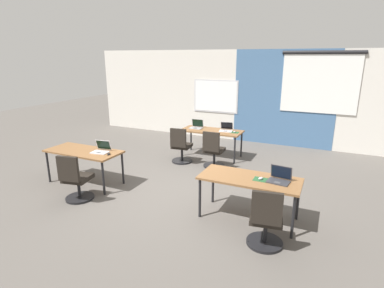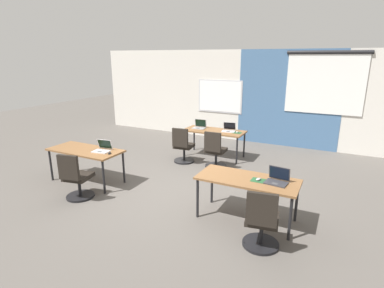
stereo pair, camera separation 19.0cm
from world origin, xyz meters
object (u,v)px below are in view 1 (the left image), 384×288
(chair_near_left_inner, at_px, (76,182))
(mouse_far_right, at_px, (235,132))
(desk_near_left, at_px, (84,153))
(chair_far_right, at_px, (213,153))
(mouse_near_left_inner, at_px, (109,154))
(desk_near_right, at_px, (250,181))
(mouse_near_right_end, at_px, (261,178))
(chair_near_right_end, at_px, (266,223))
(laptop_near_right_end, at_px, (279,178))
(laptop_far_left, at_px, (197,126))
(laptop_near_left_inner, at_px, (101,150))
(laptop_far_right, at_px, (226,129))
(desk_far_center, at_px, (212,132))
(chair_far_left, at_px, (181,148))

(chair_near_left_inner, bearing_deg, mouse_far_right, -130.36)
(desk_near_left, xyz_separation_m, chair_far_right, (2.11, 2.01, -0.28))
(mouse_near_left_inner, xyz_separation_m, chair_near_left_inner, (-0.22, -0.69, -0.36))
(desk_near_right, height_order, mouse_far_right, mouse_far_right)
(mouse_near_right_end, height_order, chair_near_right_end, chair_near_right_end)
(mouse_far_right, bearing_deg, laptop_near_right_end, -60.31)
(laptop_far_left, distance_m, chair_near_right_end, 4.43)
(mouse_far_right, height_order, laptop_far_left, laptop_far_left)
(chair_near_left_inner, relative_size, laptop_near_right_end, 2.55)
(desk_near_right, xyz_separation_m, laptop_far_left, (-2.21, 2.86, 0.11))
(laptop_near_right_end, xyz_separation_m, chair_near_right_end, (-0.03, -0.73, -0.39))
(desk_near_right, bearing_deg, laptop_near_left_inner, 178.63)
(desk_near_right, relative_size, chair_near_right_end, 1.74)
(mouse_near_left_inner, height_order, chair_near_right_end, chair_near_right_end)
(desk_near_left, distance_m, laptop_near_right_end, 3.95)
(laptop_far_right, distance_m, chair_near_left_inner, 3.98)
(mouse_far_right, bearing_deg, mouse_near_left_inner, -121.14)
(desk_near_left, distance_m, mouse_near_right_end, 3.67)
(mouse_far_right, xyz_separation_m, chair_far_right, (-0.26, -0.80, -0.36))
(laptop_far_right, bearing_deg, chair_near_left_inner, -124.88)
(laptop_far_right, bearing_deg, mouse_near_left_inner, -126.51)
(laptop_near_right_end, relative_size, mouse_near_right_end, 3.21)
(desk_far_center, bearing_deg, chair_far_right, -65.47)
(mouse_near_left_inner, bearing_deg, chair_near_right_end, -11.66)
(chair_far_right, height_order, laptop_near_left_inner, laptop_near_left_inner)
(desk_near_left, xyz_separation_m, chair_far_left, (1.24, 2.00, -0.28))
(mouse_far_right, height_order, chair_far_left, chair_far_left)
(desk_far_center, relative_size, chair_near_left_inner, 1.74)
(chair_near_left_inner, relative_size, chair_near_right_end, 1.00)
(desk_near_left, distance_m, chair_far_left, 2.37)
(laptop_far_left, bearing_deg, laptop_far_right, -2.13)
(laptop_far_left, height_order, laptop_near_right_end, laptop_near_right_end)
(laptop_far_left, relative_size, mouse_near_right_end, 3.08)
(laptop_far_left, xyz_separation_m, chair_near_right_end, (2.63, -3.54, -0.39))
(mouse_far_right, xyz_separation_m, chair_near_right_end, (1.55, -3.49, -0.36))
(mouse_near_left_inner, bearing_deg, desk_near_left, 179.06)
(desk_near_left, xyz_separation_m, laptop_near_right_end, (3.95, 0.05, 0.11))
(desk_near_left, relative_size, chair_far_right, 1.74)
(chair_far_left, bearing_deg, chair_near_left_inner, 67.70)
(chair_far_right, distance_m, mouse_near_left_inner, 2.51)
(mouse_near_right_end, bearing_deg, mouse_near_left_inner, -179.84)
(laptop_near_left_inner, relative_size, mouse_near_left_inner, 3.32)
(chair_near_right_end, bearing_deg, laptop_far_left, -62.48)
(desk_far_center, height_order, mouse_near_right_end, mouse_near_right_end)
(laptop_far_right, relative_size, laptop_near_left_inner, 1.02)
(chair_near_left_inner, bearing_deg, desk_near_right, -178.63)
(mouse_near_right_end, bearing_deg, chair_far_left, 140.51)
(laptop_near_left_inner, relative_size, laptop_near_right_end, 1.03)
(laptop_far_right, relative_size, chair_far_right, 0.41)
(desk_near_left, height_order, laptop_near_right_end, laptop_near_right_end)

